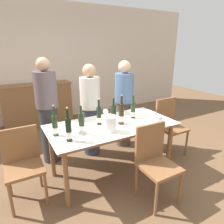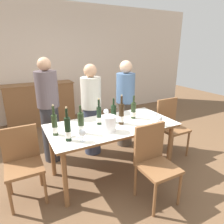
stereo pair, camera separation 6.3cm
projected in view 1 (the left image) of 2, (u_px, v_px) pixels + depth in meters
The scene contains 22 objects.
ground_plane at pixel (112, 172), 3.00m from camera, with size 12.00×12.00×0.00m, color brown.
back_wall at pixel (56, 63), 4.93m from camera, with size 8.00×0.10×2.80m.
sideboard_cabinet at pixel (38, 104), 4.71m from camera, with size 1.57×0.46×0.98m.
dining_table at pixel (112, 129), 2.78m from camera, with size 1.75×0.87×0.78m.
ice_bucket at pixel (109, 123), 2.51m from camera, with size 0.18×0.18×0.20m.
wine_bottle_0 at pixel (82, 124), 2.42m from camera, with size 0.08×0.08×0.36m.
wine_bottle_1 at pixel (55, 126), 2.38m from camera, with size 0.07×0.07×0.38m.
wine_bottle_2 at pixel (113, 115), 2.78m from camera, with size 0.08×0.08×0.35m.
wine_bottle_3 at pixel (99, 116), 2.72m from camera, with size 0.07×0.07×0.37m.
wine_bottle_4 at pixel (121, 114), 2.72m from camera, with size 0.07×0.07×0.42m.
wine_bottle_5 at pixel (133, 111), 2.96m from camera, with size 0.07×0.07×0.35m.
wine_bottle_6 at pixel (69, 130), 2.24m from camera, with size 0.07×0.07×0.40m.
wine_glass_0 at pixel (83, 133), 2.23m from camera, with size 0.08×0.08×0.15m.
wine_glass_1 at pixel (106, 112), 2.97m from camera, with size 0.08×0.08×0.14m.
wine_glass_2 at pixel (159, 118), 2.70m from camera, with size 0.08×0.08×0.14m.
wine_glass_3 at pixel (155, 115), 2.87m from camera, with size 0.08×0.08×0.13m.
chair_near_front at pixel (155, 158), 2.38m from camera, with size 0.42×0.42×0.94m.
chair_right_end at pixel (169, 122), 3.44m from camera, with size 0.42×0.42×0.95m.
chair_left_end at pixel (23, 160), 2.37m from camera, with size 0.42×0.42×0.89m.
person_host at pixel (48, 112), 3.08m from camera, with size 0.33×0.33×1.66m.
person_guest_left at pixel (91, 111), 3.33m from camera, with size 0.33×0.33×1.54m.
person_guest_right at pixel (124, 105), 3.63m from camera, with size 0.33×0.33×1.57m.
Camera 1 is at (-1.25, -2.24, 1.81)m, focal length 32.00 mm.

